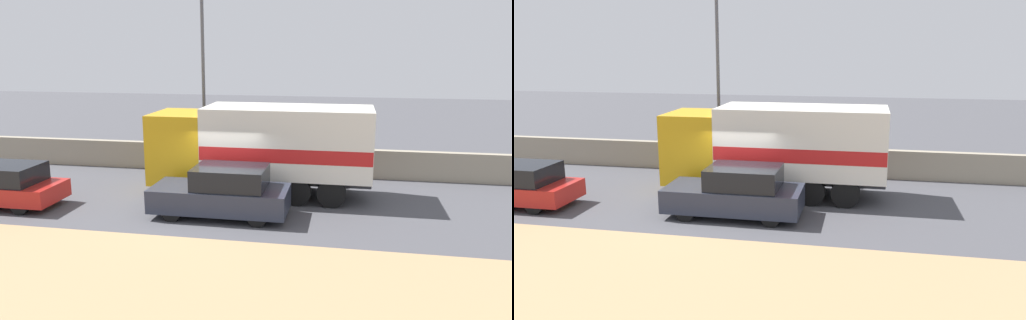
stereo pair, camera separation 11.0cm
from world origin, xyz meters
TOP-DOWN VIEW (x-y plane):
  - ground_plane at (0.00, 0.00)m, footprint 80.00×80.00m
  - dirt_shoulder_foreground at (0.00, -5.44)m, footprint 60.00×6.74m
  - stone_wall_backdrop at (0.00, 5.69)m, footprint 60.00×0.35m
  - street_lamp at (-1.79, 4.98)m, footprint 0.56×0.28m
  - box_truck at (1.12, 2.58)m, footprint 7.81×2.52m
  - car_hatchback at (0.24, 0.01)m, footprint 4.30×1.82m
  - car_sedan_second at (-7.43, -0.29)m, footprint 4.39×1.78m

SIDE VIEW (x-z plane):
  - ground_plane at x=0.00m, z-range 0.00..0.00m
  - dirt_shoulder_foreground at x=0.00m, z-range 0.00..0.04m
  - stone_wall_backdrop at x=0.00m, z-range 0.00..1.17m
  - car_sedan_second at x=-7.43m, z-range -0.01..1.42m
  - car_hatchback at x=0.24m, z-range -0.03..1.58m
  - box_truck at x=1.12m, z-range 0.22..3.43m
  - street_lamp at x=-1.79m, z-range 0.56..8.17m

